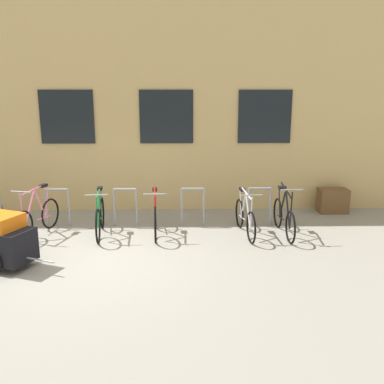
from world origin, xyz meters
TOP-DOWN VIEW (x-y plane):
  - ground_plane at (0.00, 0.00)m, footprint 42.00×42.00m
  - storefront_building at (0.00, 6.90)m, footprint 28.00×7.44m
  - bike_rack at (0.31, 1.90)m, footprint 6.54×0.05m
  - bicycle_silver at (2.89, 1.26)m, footprint 0.44×1.66m
  - bicycle_green at (-0.15, 1.32)m, footprint 0.44×1.66m
  - bicycle_pink at (-1.46, 1.35)m, footprint 0.55×1.62m
  - bicycle_red at (1.00, 1.35)m, footprint 0.44×1.70m
  - bicycle_black at (3.70, 1.24)m, footprint 0.44×1.68m
  - bike_trailer at (-1.45, -0.32)m, footprint 1.46×0.90m
  - planter_box at (5.32, 2.85)m, footprint 0.70×0.44m

SIDE VIEW (x-z plane):
  - ground_plane at x=0.00m, z-range 0.00..0.00m
  - planter_box at x=5.32m, z-range 0.00..0.60m
  - bicycle_silver at x=2.89m, z-range -0.13..0.86m
  - bicycle_black at x=3.70m, z-range -0.18..0.93m
  - bicycle_pink at x=-1.46m, z-range -0.15..0.91m
  - bicycle_green at x=-0.15m, z-range -0.12..0.88m
  - bicycle_red at x=1.00m, z-range -0.11..0.89m
  - bike_trailer at x=-1.45m, z-range 0.01..0.95m
  - bike_rack at x=0.31m, z-range 0.08..0.95m
  - storefront_building at x=0.00m, z-range 0.00..5.53m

